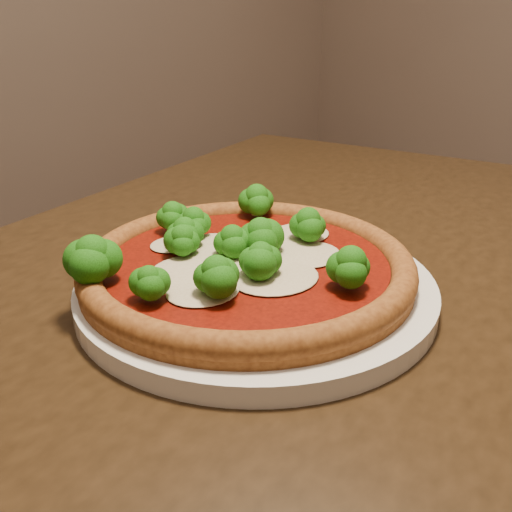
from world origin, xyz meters
TOP-DOWN VIEW (x-y plane):
  - dining_table at (0.03, -0.04)m, footprint 1.39×1.17m
  - plate at (-0.01, -0.01)m, footprint 0.32×0.32m
  - pizza at (-0.02, -0.00)m, footprint 0.30×0.30m

SIDE VIEW (x-z plane):
  - dining_table at x=0.03m, z-range 0.27..1.02m
  - plate at x=-0.01m, z-range 0.75..0.77m
  - pizza at x=-0.02m, z-range 0.75..0.81m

